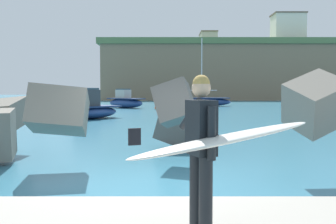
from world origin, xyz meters
The scene contains 12 objects.
ground_plane centered at (0.00, 0.00, 0.00)m, with size 400.00×400.00×0.00m, color #2D6B84.
breakwater_jetty centered at (-0.49, 2.10, 1.19)m, with size 32.20×6.78×3.03m.
surfer_with_board centered at (0.81, -3.45, 1.28)m, with size 2.08×1.44×1.78m.
boat_near_centre centered at (-4.85, 18.02, 0.64)m, with size 4.34×4.64×2.06m.
boat_mid_left centered at (4.93, 39.00, 0.60)m, with size 6.45×2.40×8.24m.
boat_mid_centre centered at (-4.32, 34.49, 0.71)m, with size 4.91×4.81×2.12m.
boat_mid_right centered at (-15.51, 40.32, 0.71)m, with size 5.42×5.21×2.31m.
mooring_buoy_inner centered at (3.23, 38.63, 0.22)m, with size 0.44×0.44×0.44m.
mooring_buoy_middle centered at (-0.72, 30.04, 0.22)m, with size 0.44×0.44×0.44m.
headland_bluff centered at (22.52, 85.24, 6.19)m, with size 72.25×35.99×12.34m.
station_building_west centered at (11.00, 94.54, 14.85)m, with size 4.33×8.22×4.99m.
station_building_central centered at (26.63, 77.02, 15.57)m, with size 6.87×5.31×6.43m.
Camera 1 is at (0.38, -7.53, 1.84)m, focal length 40.94 mm.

